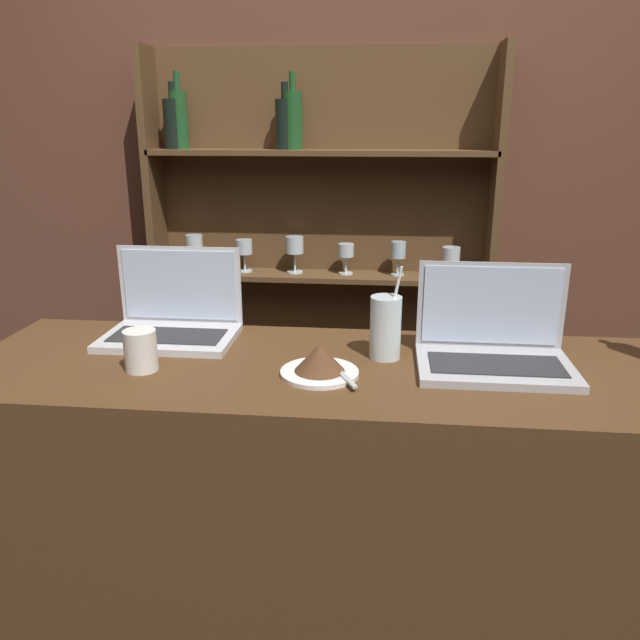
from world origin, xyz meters
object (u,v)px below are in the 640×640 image
at_px(cake_plate, 320,362).
at_px(coffee_cup, 141,350).
at_px(water_glass, 386,327).
at_px(laptop_far, 493,345).
at_px(laptop_near, 173,319).

relative_size(cake_plate, coffee_cup, 1.91).
bearing_deg(cake_plate, water_glass, 41.26).
xyz_separation_m(laptop_far, coffee_cup, (-0.79, -0.12, -0.00)).
distance_m(cake_plate, water_glass, 0.19).
distance_m(laptop_near, water_glass, 0.56).
relative_size(water_glass, coffee_cup, 2.37).
xyz_separation_m(laptop_near, laptop_far, (0.79, -0.12, -0.00)).
height_order(laptop_far, coffee_cup, laptop_far).
xyz_separation_m(laptop_far, water_glass, (-0.25, 0.02, 0.03)).
bearing_deg(coffee_cup, laptop_far, 8.43).
bearing_deg(laptop_far, coffee_cup, -171.57).
relative_size(laptop_near, water_glass, 1.49).
relative_size(cake_plate, water_glass, 0.81).
relative_size(laptop_near, cake_plate, 1.85).
xyz_separation_m(laptop_near, cake_plate, (0.41, -0.22, -0.02)).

